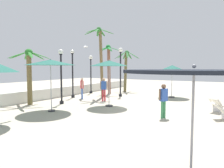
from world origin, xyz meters
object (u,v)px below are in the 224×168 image
Objects in this scene: lamp_post_2 at (91,70)px; patio_umbrella_1 at (50,63)px; lamp_post_3 at (121,66)px; patio_umbrella_2 at (109,64)px; lamp_post_1 at (61,72)px; palm_tree_2 at (126,65)px; palm_tree_3 at (109,64)px; palm_tree_0 at (101,53)px; guest_1 at (163,98)px; guest_0 at (104,87)px; patio_umbrella_4 at (194,76)px; patio_umbrella_3 at (172,68)px; lounge_chair_0 at (222,105)px; guest_2 at (82,86)px; palm_tree_1 at (29,69)px; lamp_post_0 at (73,71)px; seagull_1 at (86,47)px.

patio_umbrella_1 is at bearing -158.50° from lamp_post_2.
lamp_post_2 is 3.61m from lamp_post_3.
lamp_post_1 is at bearing 105.25° from patio_umbrella_2.
palm_tree_2 is (10.97, 0.83, -0.01)m from patio_umbrella_1.
palm_tree_3 reaches higher than lamp_post_1.
guest_1 is at bearing -122.65° from palm_tree_0.
guest_0 is at bearing 61.92° from guest_1.
patio_umbrella_3 is at bearing 16.55° from patio_umbrella_4.
lounge_chair_0 is (-5.92, -9.19, -2.38)m from palm_tree_2.
lamp_post_3 is (-0.49, -3.56, 0.36)m from lamp_post_2.
patio_umbrella_2 is 6.57m from patio_umbrella_3.
lamp_post_3 is at bearing 112.50° from patio_umbrella_3.
palm_tree_3 is 2.41× the size of lounge_chair_0.
guest_2 is at bearing 177.50° from palm_tree_3.
patio_umbrella_1 reaches higher than guest_2.
palm_tree_1 is 0.95× the size of lamp_post_0.
palm_tree_1 is 7.17m from lamp_post_2.
patio_umbrella_4 is 12.15m from palm_tree_1.
palm_tree_1 is 4.31m from guest_2.
guest_1 is (5.62, 2.31, -1.31)m from patio_umbrella_4.
palm_tree_2 is (5.02, 0.21, -0.92)m from palm_tree_0.
palm_tree_1 is 5.36m from seagull_1.
lamp_post_3 is at bearing -97.84° from lamp_post_2.
guest_0 is 6.14m from guest_1.
palm_tree_1 is 7.46m from lamp_post_3.
patio_umbrella_2 is 1.56× the size of lounge_chair_0.
lamp_post_0 is 1.61m from guest_2.
palm_tree_1 is (-8.33, 7.33, -0.01)m from patio_umbrella_3.
patio_umbrella_2 is at bearing 107.83° from lounge_chair_0.
guest_0 is 4.26m from seagull_1.
palm_tree_2 is 11.19m from lounge_chair_0.
patio_umbrella_4 is at bearing -137.86° from palm_tree_0.
palm_tree_1 reaches higher than lamp_post_1.
lounge_chair_0 is at bearing -35.43° from guest_1.
lamp_post_3 is at bearing -34.68° from palm_tree_0.
seagull_1 reaches higher than patio_umbrella_4.
patio_umbrella_2 is 0.82× the size of lamp_post_2.
palm_tree_2 is 2.47× the size of guest_0.
guest_0 is (-3.35, -3.70, -1.24)m from lamp_post_2.
palm_tree_3 is at bearing 167.91° from palm_tree_2.
patio_umbrella_3 is 0.48× the size of palm_tree_0.
patio_umbrella_3 is 7.49m from seagull_1.
lamp_post_1 is 2.80m from guest_2.
lamp_post_0 is (8.70, 10.94, -0.16)m from patio_umbrella_4.
patio_umbrella_1 reaches higher than lounge_chair_0.
patio_umbrella_2 is 7.07m from lounge_chair_0.
guest_0 is at bearing 42.23° from patio_umbrella_4.
lamp_post_0 reaches higher than patio_umbrella_4.
palm_tree_3 reaches higher than seagull_1.
patio_umbrella_2 is 9.34m from patio_umbrella_4.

